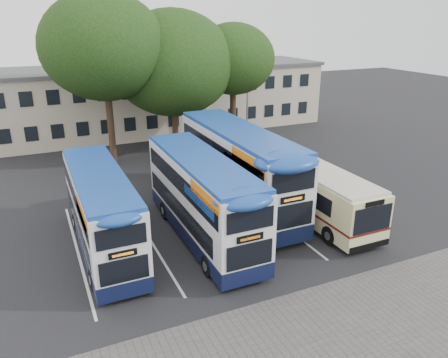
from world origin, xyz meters
name	(u,v)px	position (x,y,z in m)	size (l,w,h in m)	color
ground	(326,254)	(0.00, 0.00, 0.00)	(120.00, 120.00, 0.00)	black
paving_strip	(365,331)	(-2.00, -5.00, 0.01)	(40.00, 6.00, 0.01)	#595654
bay_lines	(212,226)	(-3.75, 5.00, 0.01)	(14.12, 11.00, 0.01)	silver
depot_building	(160,97)	(0.00, 26.99, 3.15)	(32.40, 8.40, 6.20)	beige
lamp_post	(248,83)	(6.00, 19.97, 5.08)	(0.25, 1.05, 9.06)	gray
tree_left	(104,47)	(-6.51, 17.85, 8.60)	(8.82, 8.82, 12.37)	black
tree_mid	(173,63)	(-1.21, 18.78, 7.17)	(9.58, 9.58, 11.26)	black
tree_right	(233,59)	(3.75, 18.28, 7.33)	(6.72, 6.72, 10.21)	black
bus_dd_left	(101,208)	(-9.47, 4.79, 2.18)	(2.30, 9.49, 3.95)	black
bus_dd_mid	(202,195)	(-4.70, 4.02, 2.35)	(2.48, 10.23, 4.26)	black
bus_dd_right	(238,165)	(-1.43, 6.66, 2.62)	(2.77, 11.40, 4.75)	black
bus_single	(310,187)	(1.85, 4.14, 1.66)	(2.49, 9.80, 2.92)	beige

